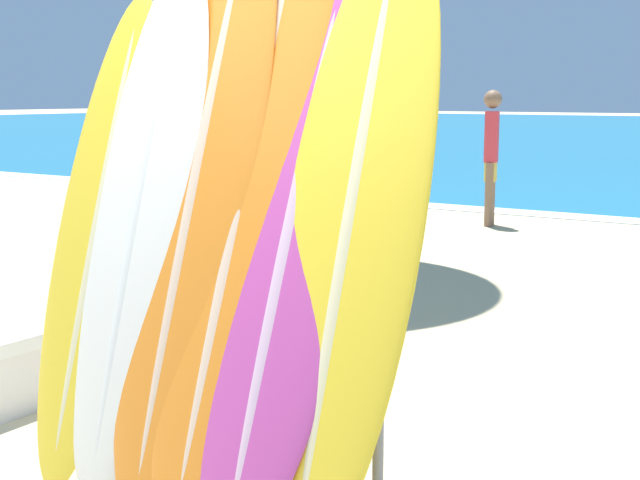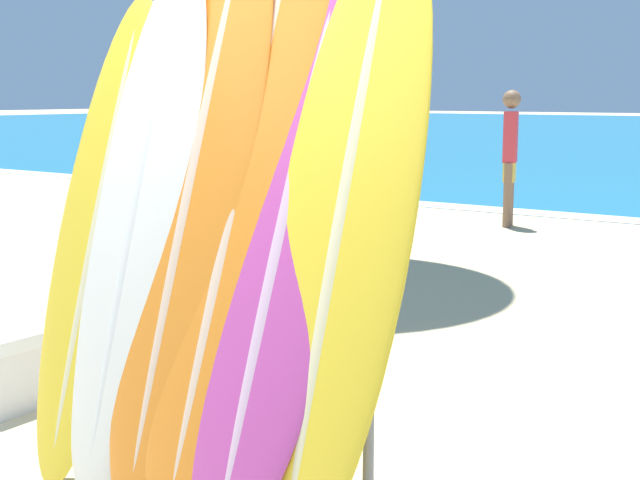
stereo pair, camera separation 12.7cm
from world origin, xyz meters
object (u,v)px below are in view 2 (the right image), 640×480
surfboard_slot_3 (240,192)px  surfboard_slot_0 (98,235)px  surfboard_rack (204,381)px  surfboard_slot_1 (138,222)px  cooler_box (6,366)px  person_mid_beach (510,153)px  surfboard_slot_2 (192,201)px  surfboard_slot_5 (341,233)px  surfboard_slot_4 (280,254)px

surfboard_slot_3 → surfboard_slot_0: bearing=-172.9°
surfboard_rack → surfboard_slot_1: (-0.36, 0.02, 0.61)m
surfboard_slot_3 → cooler_box: surfboard_slot_3 is taller
surfboard_slot_0 → cooler_box: surfboard_slot_0 is taller
surfboard_rack → surfboard_slot_1: size_ratio=0.71×
surfboard_slot_0 → person_mid_beach: (-1.47, 7.84, -0.11)m
surfboard_slot_1 → surfboard_slot_2: 0.28m
surfboard_slot_5 → person_mid_beach: surfboard_slot_5 is taller
surfboard_slot_0 → cooler_box: size_ratio=4.46×
surfboard_slot_4 → cooler_box: bearing=173.6°
surfboard_slot_3 → person_mid_beach: (-2.19, 7.75, -0.34)m
surfboard_slot_3 → surfboard_slot_4: surfboard_slot_3 is taller
surfboard_slot_3 → person_mid_beach: bearing=105.8°
surfboard_slot_5 → surfboard_slot_0: bearing=-178.3°
surfboard_slot_2 → surfboard_slot_4: bearing=-5.1°
surfboard_rack → surfboard_slot_2: 0.72m
surfboard_slot_2 → surfboard_slot_0: bearing=-173.5°
surfboard_slot_5 → surfboard_slot_2: bearing=178.5°
surfboard_slot_4 → person_mid_beach: surfboard_slot_4 is taller
surfboard_rack → cooler_box: (-1.65, 0.25, -0.30)m
surfboard_slot_1 → surfboard_slot_4: size_ratio=1.06×
surfboard_rack → surfboard_slot_3: surfboard_slot_3 is taller
surfboard_slot_0 → surfboard_slot_1: size_ratio=0.93×
surfboard_slot_2 → surfboard_slot_3: bearing=8.4°
surfboard_slot_2 → surfboard_slot_4: surfboard_slot_2 is taller
person_mid_beach → surfboard_slot_4: bearing=-179.4°
surfboard_slot_4 → cooler_box: surfboard_slot_4 is taller
surfboard_slot_0 → surfboard_slot_5: 1.23m
person_mid_beach → cooler_box: (0.43, -7.60, -0.71)m
surfboard_slot_0 → surfboard_slot_3: bearing=7.1°
surfboard_slot_1 → surfboard_slot_3: 0.51m
surfboard_slot_3 → cooler_box: (-1.76, 0.15, -1.05)m
surfboard_rack → person_mid_beach: 8.12m
person_mid_beach → surfboard_slot_2: bearing=177.5°
surfboard_slot_0 → surfboard_slot_3: size_ratio=0.82×
surfboard_rack → surfboard_slot_0: (-0.60, 0.01, 0.53)m
surfboard_slot_2 → person_mid_beach: surfboard_slot_2 is taller
surfboard_slot_0 → surfboard_slot_5: surfboard_slot_5 is taller
surfboard_slot_5 → person_mid_beach: size_ratio=1.36×
person_mid_beach → cooler_box: 7.64m
surfboard_slot_0 → surfboard_rack: bearing=-0.6°
surfboard_slot_1 → surfboard_slot_2: surfboard_slot_2 is taller
surfboard_rack → person_mid_beach: person_mid_beach is taller
surfboard_slot_1 → surfboard_rack: bearing=-2.8°
surfboard_slot_3 → cooler_box: size_ratio=5.43×
surfboard_slot_4 → surfboard_rack: bearing=-176.9°
surfboard_slot_1 → cooler_box: surfboard_slot_1 is taller
surfboard_slot_1 → surfboard_slot_4: 0.74m
surfboard_slot_4 → surfboard_slot_5: (0.25, 0.02, 0.10)m
surfboard_rack → surfboard_slot_0: size_ratio=0.76×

